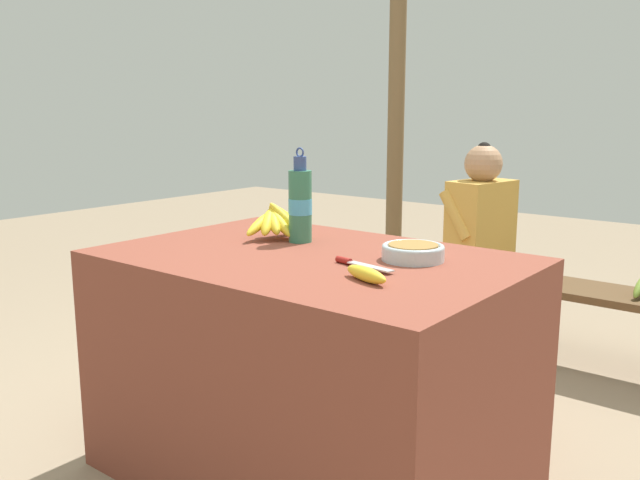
# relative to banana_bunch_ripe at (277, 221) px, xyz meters

# --- Properties ---
(ground_plane) EXTENTS (12.00, 12.00, 0.00)m
(ground_plane) POSITION_rel_banana_bunch_ripe_xyz_m (0.27, -0.14, -0.83)
(ground_plane) COLOR gray
(market_counter) EXTENTS (1.31, 0.89, 0.76)m
(market_counter) POSITION_rel_banana_bunch_ripe_xyz_m (0.27, -0.14, -0.45)
(market_counter) COLOR brown
(market_counter) RESTS_ON ground_plane
(banana_bunch_ripe) EXTENTS (0.17, 0.29, 0.14)m
(banana_bunch_ripe) POSITION_rel_banana_bunch_ripe_xyz_m (0.00, 0.00, 0.00)
(banana_bunch_ripe) COLOR #4C381E
(banana_bunch_ripe) RESTS_ON market_counter
(serving_bowl) EXTENTS (0.19, 0.19, 0.05)m
(serving_bowl) POSITION_rel_banana_bunch_ripe_xyz_m (0.57, -0.01, -0.04)
(serving_bowl) COLOR silver
(serving_bowl) RESTS_ON market_counter
(water_bottle) EXTENTS (0.08, 0.08, 0.33)m
(water_bottle) POSITION_rel_banana_bunch_ripe_xyz_m (0.11, 0.00, 0.07)
(water_bottle) COLOR #337556
(water_bottle) RESTS_ON market_counter
(loose_banana_front) EXTENTS (0.17, 0.10, 0.04)m
(loose_banana_front) POSITION_rel_banana_bunch_ripe_xyz_m (0.60, -0.31, -0.04)
(loose_banana_front) COLOR yellow
(loose_banana_front) RESTS_ON market_counter
(knife) EXTENTS (0.22, 0.06, 0.02)m
(knife) POSITION_rel_banana_bunch_ripe_xyz_m (0.48, -0.18, -0.05)
(knife) COLOR #BCBCC1
(knife) RESTS_ON market_counter
(wooden_bench) EXTENTS (1.59, 0.32, 0.39)m
(wooden_bench) POSITION_rel_banana_bunch_ripe_xyz_m (0.49, 1.40, -0.49)
(wooden_bench) COLOR brown
(wooden_bench) RESTS_ON ground_plane
(seated_vendor) EXTENTS (0.45, 0.42, 1.06)m
(seated_vendor) POSITION_rel_banana_bunch_ripe_xyz_m (0.10, 1.38, -0.22)
(seated_vendor) COLOR #473828
(seated_vendor) RESTS_ON ground_plane
(support_post_near) EXTENTS (0.10, 0.10, 2.56)m
(support_post_near) POSITION_rel_banana_bunch_ripe_xyz_m (-0.67, 1.85, 0.45)
(support_post_near) COLOR brown
(support_post_near) RESTS_ON ground_plane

